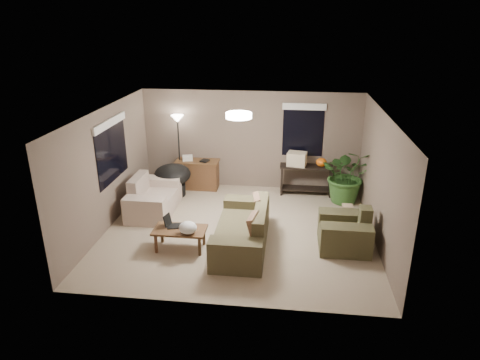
# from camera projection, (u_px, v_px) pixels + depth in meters

# --- Properties ---
(room_shell) EXTENTS (5.50, 5.50, 5.50)m
(room_shell) POSITION_uv_depth(u_px,v_px,m) (239.00, 174.00, 8.53)
(room_shell) COLOR tan
(room_shell) RESTS_ON ground
(main_sofa) EXTENTS (0.95, 2.20, 0.85)m
(main_sofa) POSITION_uv_depth(u_px,v_px,m) (244.00, 232.00, 8.28)
(main_sofa) COLOR #4E482F
(main_sofa) RESTS_ON ground
(throw_pillows) EXTENTS (0.30, 1.38, 0.47)m
(throw_pillows) POSITION_uv_depth(u_px,v_px,m) (257.00, 216.00, 8.13)
(throw_pillows) COLOR #8C7251
(throw_pillows) RESTS_ON main_sofa
(loveseat) EXTENTS (0.90, 1.60, 0.85)m
(loveseat) POSITION_uv_depth(u_px,v_px,m) (152.00, 199.00, 9.73)
(loveseat) COLOR beige
(loveseat) RESTS_ON ground
(armchair) EXTENTS (0.95, 1.00, 0.85)m
(armchair) POSITION_uv_depth(u_px,v_px,m) (345.00, 233.00, 8.23)
(armchair) COLOR #48452B
(armchair) RESTS_ON ground
(coffee_table) EXTENTS (1.00, 0.55, 0.42)m
(coffee_table) POSITION_uv_depth(u_px,v_px,m) (180.00, 232.00, 8.14)
(coffee_table) COLOR brown
(coffee_table) RESTS_ON ground
(laptop) EXTENTS (0.41, 0.31, 0.24)m
(laptop) POSITION_uv_depth(u_px,v_px,m) (172.00, 223.00, 8.21)
(laptop) COLOR black
(laptop) RESTS_ON coffee_table
(plastic_bag) EXTENTS (0.37, 0.34, 0.24)m
(plastic_bag) POSITION_uv_depth(u_px,v_px,m) (188.00, 228.00, 7.91)
(plastic_bag) COLOR white
(plastic_bag) RESTS_ON coffee_table
(desk) EXTENTS (1.10, 0.50, 0.75)m
(desk) POSITION_uv_depth(u_px,v_px,m) (198.00, 174.00, 11.04)
(desk) COLOR brown
(desk) RESTS_ON ground
(desk_papers) EXTENTS (0.72, 0.31, 0.12)m
(desk_papers) POSITION_uv_depth(u_px,v_px,m) (191.00, 159.00, 10.90)
(desk_papers) COLOR silver
(desk_papers) RESTS_ON desk
(console_table) EXTENTS (1.30, 0.40, 0.75)m
(console_table) POSITION_uv_depth(u_px,v_px,m) (306.00, 178.00, 10.64)
(console_table) COLOR black
(console_table) RESTS_ON ground
(pumpkin) EXTENTS (0.28, 0.28, 0.21)m
(pumpkin) POSITION_uv_depth(u_px,v_px,m) (321.00, 162.00, 10.45)
(pumpkin) COLOR orange
(pumpkin) RESTS_ON console_table
(cardboard_box) EXTENTS (0.51, 0.42, 0.34)m
(cardboard_box) POSITION_uv_depth(u_px,v_px,m) (297.00, 159.00, 10.50)
(cardboard_box) COLOR beige
(cardboard_box) RESTS_ON console_table
(papasan_chair) EXTENTS (1.13, 1.13, 0.80)m
(papasan_chair) POSITION_uv_depth(u_px,v_px,m) (173.00, 178.00, 10.57)
(papasan_chair) COLOR black
(papasan_chair) RESTS_ON ground
(floor_lamp) EXTENTS (0.32, 0.32, 1.91)m
(floor_lamp) POSITION_uv_depth(u_px,v_px,m) (178.00, 127.00, 10.67)
(floor_lamp) COLOR black
(floor_lamp) RESTS_ON ground
(ceiling_fixture) EXTENTS (0.50, 0.50, 0.10)m
(ceiling_fixture) POSITION_uv_depth(u_px,v_px,m) (239.00, 115.00, 8.10)
(ceiling_fixture) COLOR white
(ceiling_fixture) RESTS_ON room_shell
(houseplant) EXTENTS (1.24, 1.37, 1.07)m
(houseplant) POSITION_uv_depth(u_px,v_px,m) (347.00, 181.00, 10.17)
(houseplant) COLOR #2D5923
(houseplant) RESTS_ON ground
(cat_scratching_post) EXTENTS (0.32, 0.32, 0.50)m
(cat_scratching_post) POSITION_uv_depth(u_px,v_px,m) (347.00, 218.00, 9.04)
(cat_scratching_post) COLOR tan
(cat_scratching_post) RESTS_ON ground
(window_left) EXTENTS (0.05, 1.56, 1.33)m
(window_left) POSITION_uv_depth(u_px,v_px,m) (111.00, 140.00, 8.92)
(window_left) COLOR black
(window_left) RESTS_ON room_shell
(window_back) EXTENTS (1.06, 0.05, 1.33)m
(window_back) POSITION_uv_depth(u_px,v_px,m) (304.00, 121.00, 10.49)
(window_back) COLOR black
(window_back) RESTS_ON room_shell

